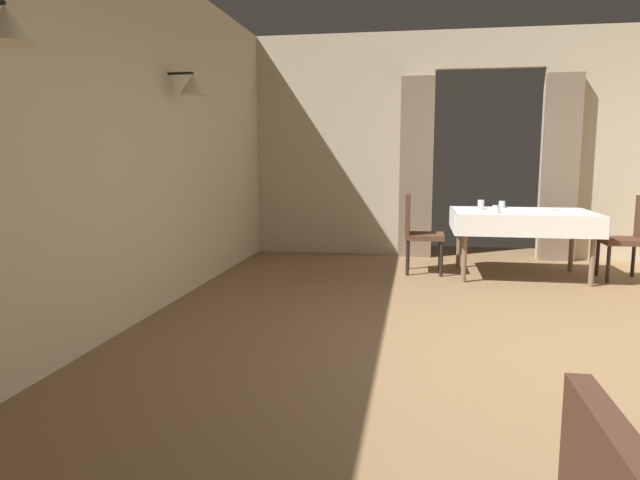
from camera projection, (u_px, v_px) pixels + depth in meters
name	position (u px, v px, depth m)	size (l,w,h in m)	color
ground	(551.00, 364.00, 3.79)	(10.08, 10.08, 0.00)	olive
wall_left	(92.00, 135.00, 4.10)	(0.49, 8.40, 3.00)	beige
wall_back	(487.00, 145.00, 7.65)	(6.40, 0.27, 3.00)	beige
dining_table_mid	(522.00, 218.00, 6.47)	(1.54, 1.07, 0.75)	#7A604C
chair_mid_right	(631.00, 234.00, 6.30)	(0.44, 0.44, 0.93)	black
chair_mid_left	(418.00, 229.00, 6.71)	(0.44, 0.44, 0.93)	black
glass_mid_a	(496.00, 209.00, 6.18)	(0.08, 0.08, 0.09)	silver
glass_mid_b	(502.00, 204.00, 6.85)	(0.07, 0.07, 0.08)	silver
glass_mid_c	(481.00, 205.00, 6.65)	(0.07, 0.07, 0.11)	silver
plate_mid_d	(551.00, 210.00, 6.53)	(0.21, 0.21, 0.01)	white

